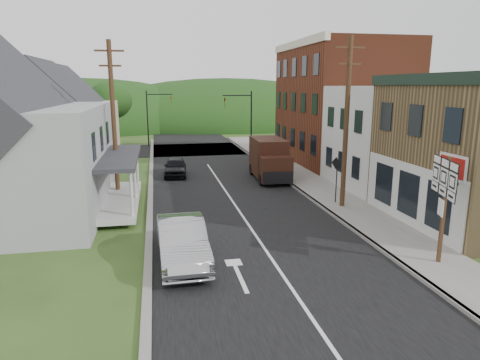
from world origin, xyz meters
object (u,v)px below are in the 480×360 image
dark_sedan (175,167)px  silver_sedan (182,242)px  warning_sign (336,173)px  delivery_van (270,159)px  route_sign_cluster (444,195)px

dark_sedan → silver_sedan: bearing=-88.1°
dark_sedan → warning_sign: (8.38, -9.60, 1.13)m
warning_sign → dark_sedan: bearing=110.8°
warning_sign → silver_sedan: bearing=-164.9°
delivery_van → route_sign_cluster: size_ratio=1.32×
dark_sedan → route_sign_cluster: size_ratio=1.00×
silver_sedan → delivery_van: delivery_van is taller
silver_sedan → warning_sign: 10.93m
silver_sedan → warning_sign: (8.87, 6.31, 0.98)m
silver_sedan → delivery_van: 15.14m
dark_sedan → delivery_van: (6.49, -2.49, 0.78)m
silver_sedan → route_sign_cluster: size_ratio=1.26×
silver_sedan → delivery_van: (6.98, 13.43, 0.64)m
silver_sedan → route_sign_cluster: route_sign_cluster is taller
dark_sedan → delivery_van: delivery_van is taller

